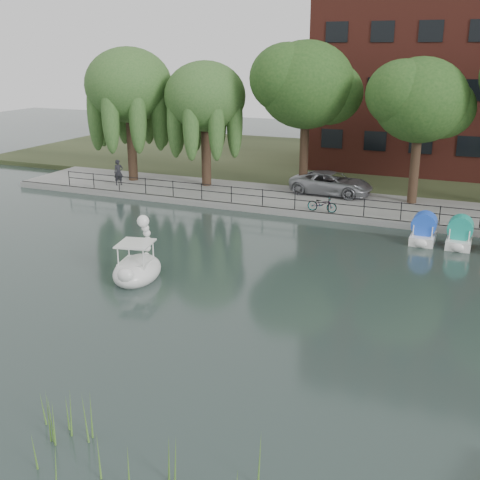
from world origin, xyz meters
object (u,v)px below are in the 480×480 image
Objects in this scene: minivan at (331,182)px; bicycle at (322,203)px; swan_boat at (138,266)px; pedestrian at (118,171)px.

minivan is 4.38m from bicycle.
swan_boat reaches higher than bicycle.
bicycle is 12.94m from swan_boat.
swan_boat reaches higher than minivan.
bicycle is 14.66m from pedestrian.
swan_boat reaches higher than pedestrian.
pedestrian is (-13.96, -2.94, 0.16)m from minivan.
swan_boat is at bearing 160.88° from bicycle.
pedestrian is at bearing 86.42° from bicycle.
bicycle is at bearing -168.33° from minivan.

